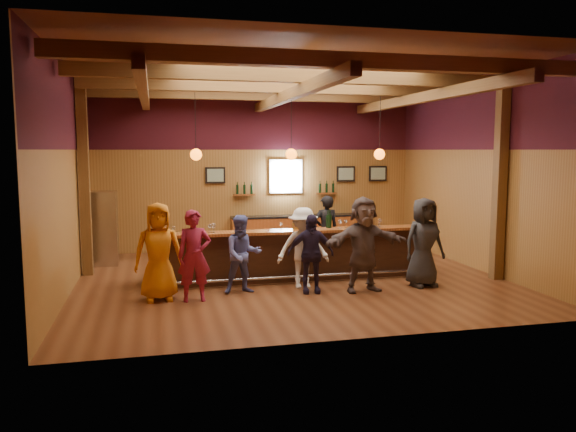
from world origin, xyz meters
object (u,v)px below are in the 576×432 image
at_px(customer_redvest, 194,256).
at_px(bottle_a, 330,221).
at_px(stainless_fridge, 103,228).
at_px(ice_bucket, 297,224).
at_px(back_bar_cabinet, 301,232).
at_px(customer_brown, 364,244).
at_px(bartender, 326,230).
at_px(customer_navy, 311,254).
at_px(customer_denim, 243,254).
at_px(customer_orange, 159,252).
at_px(customer_white, 303,248).
at_px(bar_counter, 290,254).
at_px(customer_dark, 424,242).

distance_m(customer_redvest, bottle_a, 3.26).
distance_m(stainless_fridge, ice_bucket, 5.00).
xyz_separation_m(back_bar_cabinet, customer_brown, (-0.05, -5.06, 0.47)).
bearing_deg(bartender, customer_navy, 64.20).
bearing_deg(customer_navy, customer_denim, 176.31).
distance_m(stainless_fridge, customer_brown, 6.56).
bearing_deg(customer_brown, bartender, 83.69).
distance_m(back_bar_cabinet, customer_orange, 6.27).
relative_size(customer_orange, customer_brown, 0.97).
height_order(customer_white, customer_brown, customer_brown).
height_order(customer_redvest, customer_navy, customer_redvest).
distance_m(customer_redvest, customer_brown, 3.31).
distance_m(back_bar_cabinet, customer_navy, 5.04).
height_order(customer_redvest, bottle_a, customer_redvest).
relative_size(customer_white, customer_navy, 1.06).
bearing_deg(bar_counter, bottle_a, -16.20).
xyz_separation_m(customer_white, customer_brown, (1.09, -0.57, 0.12)).
distance_m(bar_counter, customer_navy, 1.37).
distance_m(customer_navy, bartender, 2.72).
height_order(bar_counter, stainless_fridge, stainless_fridge).
xyz_separation_m(bar_counter, customer_orange, (-2.82, -1.23, 0.39)).
bearing_deg(back_bar_cabinet, customer_denim, -117.32).
distance_m(customer_navy, bottle_a, 1.42).
relative_size(ice_bucket, bottle_a, 0.58).
xyz_separation_m(customer_orange, ice_bucket, (2.92, 1.03, 0.31)).
height_order(customer_denim, customer_brown, customer_brown).
distance_m(customer_redvest, ice_bucket, 2.62).
bearing_deg(customer_navy, customer_redvest, -169.45).
distance_m(customer_redvest, bartender, 4.23).
relative_size(customer_denim, bartender, 0.90).
xyz_separation_m(customer_redvest, ice_bucket, (2.28, 1.24, 0.37)).
bearing_deg(customer_dark, ice_bucket, 147.19).
height_order(bartender, ice_bucket, bartender).
xyz_separation_m(customer_brown, ice_bucket, (-1.02, 1.28, 0.28)).
distance_m(customer_white, customer_brown, 1.23).
bearing_deg(bartender, customer_orange, 28.64).
bearing_deg(customer_redvest, back_bar_cabinet, 55.77).
relative_size(customer_orange, bottle_a, 4.69).
bearing_deg(customer_redvest, customer_denim, 20.64).
bearing_deg(customer_denim, back_bar_cabinet, 59.40).
bearing_deg(customer_brown, stainless_fridge, 137.66).
bearing_deg(customer_redvest, customer_navy, 2.16).
height_order(stainless_fridge, bartender, stainless_fridge).
distance_m(customer_white, bottle_a, 1.13).
height_order(stainless_fridge, customer_brown, customer_brown).
relative_size(customer_white, bottle_a, 4.20).
xyz_separation_m(customer_white, customer_navy, (0.04, -0.42, -0.04)).
xyz_separation_m(bar_counter, customer_white, (0.04, -0.92, 0.30)).
xyz_separation_m(back_bar_cabinet, customer_dark, (1.30, -4.95, 0.44)).
relative_size(customer_denim, customer_brown, 0.82).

